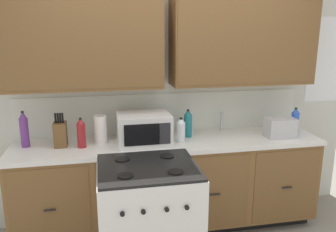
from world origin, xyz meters
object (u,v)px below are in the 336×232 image
object	(u,v)px
knife_block	(60,134)
paper_towel_roll	(100,129)
microwave	(144,129)
bottle_clear	(181,130)
bottle_teal	(188,123)
stove_range	(149,221)
bottle_blue	(295,121)
toaster	(280,128)
bottle_violet	(24,130)
bottle_red	(81,133)

from	to	relation	value
knife_block	paper_towel_roll	world-z (taller)	knife_block
microwave	bottle_clear	bearing A→B (deg)	-4.64
bottle_teal	bottle_clear	bearing A→B (deg)	-124.73
knife_block	bottle_teal	bearing A→B (deg)	2.72
stove_range	bottle_blue	bearing A→B (deg)	21.69
knife_block	microwave	bearing A→B (deg)	-5.13
bottle_teal	stove_range	bearing A→B (deg)	-124.47
microwave	paper_towel_roll	xyz separation A→B (m)	(-0.39, 0.10, -0.01)
paper_towel_roll	bottle_clear	world-z (taller)	paper_towel_roll
toaster	knife_block	bearing A→B (deg)	176.28
bottle_teal	paper_towel_roll	bearing A→B (deg)	-178.07
microwave	bottle_blue	world-z (taller)	microwave
stove_range	toaster	xyz separation A→B (m)	(1.37, 0.53, 0.54)
bottle_violet	paper_towel_roll	bearing A→B (deg)	-1.71
stove_range	bottle_teal	size ratio (longest dim) A/B	3.48
bottle_clear	bottle_blue	size ratio (longest dim) A/B	0.90
bottle_clear	bottle_red	size ratio (longest dim) A/B	0.87
paper_towel_roll	bottle_clear	size ratio (longest dim) A/B	1.10
stove_range	bottle_teal	distance (m)	1.05
bottle_violet	bottle_red	world-z (taller)	bottle_violet
bottle_teal	bottle_blue	size ratio (longest dim) A/B	1.04
paper_towel_roll	toaster	bearing A→B (deg)	-5.42
bottle_blue	bottle_violet	xyz separation A→B (m)	(-2.59, 0.09, 0.03)
bottle_clear	bottle_teal	size ratio (longest dim) A/B	0.87
knife_block	bottle_clear	xyz separation A→B (m)	(1.09, -0.09, 0.00)
knife_block	bottle_violet	size ratio (longest dim) A/B	0.94
stove_range	bottle_red	size ratio (longest dim) A/B	3.51
bottle_clear	bottle_blue	xyz separation A→B (m)	(1.19, 0.06, 0.01)
paper_towel_roll	bottle_violet	distance (m)	0.66
bottle_teal	bottle_violet	size ratio (longest dim) A/B	0.83
bottle_teal	bottle_blue	world-z (taller)	bottle_teal
toaster	bottle_teal	world-z (taller)	bottle_teal
knife_block	bottle_red	size ratio (longest dim) A/B	1.14
bottle_blue	bottle_violet	world-z (taller)	bottle_violet
stove_range	toaster	bearing A→B (deg)	21.29
stove_range	knife_block	bearing A→B (deg)	136.00
bottle_clear	bottle_violet	bearing A→B (deg)	174.17
toaster	bottle_red	size ratio (longest dim) A/B	1.03
microwave	toaster	xyz separation A→B (m)	(1.32, -0.07, -0.04)
bottle_clear	bottle_violet	distance (m)	1.40
stove_range	bottle_teal	bearing A→B (deg)	55.53
bottle_teal	bottle_blue	distance (m)	1.09
paper_towel_roll	bottle_violet	world-z (taller)	bottle_violet
bottle_violet	knife_block	bearing A→B (deg)	-8.81
toaster	bottle_blue	size ratio (longest dim) A/B	1.06
toaster	bottle_violet	bearing A→B (deg)	175.61
microwave	knife_block	world-z (taller)	knife_block
microwave	bottle_teal	bearing A→B (deg)	15.39
microwave	paper_towel_roll	size ratio (longest dim) A/B	1.85
bottle_clear	bottle_teal	xyz separation A→B (m)	(0.10, 0.15, 0.02)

